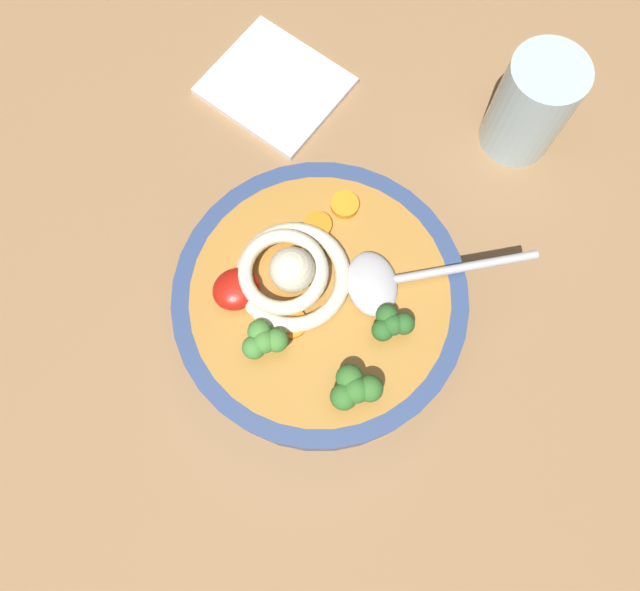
{
  "coord_description": "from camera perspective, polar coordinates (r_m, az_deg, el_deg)",
  "views": [
    {
      "loc": [
        9.05,
        14.96,
        60.58
      ],
      "look_at": [
        2.14,
        1.93,
        9.95
      ],
      "focal_mm": 33.5,
      "sensor_mm": 36.0,
      "label": 1
    }
  ],
  "objects": [
    {
      "name": "carrot_slice_near_spoon",
      "position": [
        0.55,
        2.38,
        8.65
      ],
      "size": [
        2.6,
        2.6,
        0.74
      ],
      "primitive_type": "cylinder",
      "color": "orange",
      "rests_on": "soup_bowl"
    },
    {
      "name": "soup_bowl",
      "position": [
        0.56,
        -0.0,
        -0.92
      ],
      "size": [
        26.42,
        26.42,
        6.64
      ],
      "color": "#334775",
      "rests_on": "table_slab"
    },
    {
      "name": "folded_napkin",
      "position": [
        0.7,
        -4.29,
        19.34
      ],
      "size": [
        17.0,
        17.81,
        0.8
      ],
      "primitive_type": "cube",
      "rotation": [
        0.0,
        0.0,
        0.44
      ],
      "color": "white",
      "rests_on": "table_slab"
    },
    {
      "name": "broccoli_floret_rear",
      "position": [
        0.51,
        6.85,
        -2.68
      ],
      "size": [
        3.72,
        3.2,
        2.94
      ],
      "color": "#7A9E60",
      "rests_on": "soup_bowl"
    },
    {
      "name": "broccoli_floret_beside_noodles",
      "position": [
        0.5,
        -5.4,
        -4.28
      ],
      "size": [
        3.94,
        3.39,
        3.12
      ],
      "color": "#7A9E60",
      "rests_on": "soup_bowl"
    },
    {
      "name": "drinking_glass",
      "position": [
        0.66,
        19.53,
        16.68
      ],
      "size": [
        7.57,
        7.57,
        11.35
      ],
      "primitive_type": "cylinder",
      "color": "silver",
      "rests_on": "table_slab"
    },
    {
      "name": "carrot_slice_front",
      "position": [
        0.54,
        -2.33,
        4.04
      ],
      "size": [
        2.52,
        2.52,
        0.65
      ],
      "primitive_type": "cylinder",
      "color": "orange",
      "rests_on": "soup_bowl"
    },
    {
      "name": "soup_spoon",
      "position": [
        0.53,
        6.45,
        1.39
      ],
      "size": [
        17.43,
        8.39,
        1.6
      ],
      "rotation": [
        0.0,
        0.0,
        2.84
      ],
      "color": "#B7B7BC",
      "rests_on": "soup_bowl"
    },
    {
      "name": "carrot_slice_extra_b",
      "position": [
        0.52,
        -2.75,
        -2.64
      ],
      "size": [
        2.74,
        2.74,
        0.52
      ],
      "primitive_type": "cylinder",
      "color": "orange",
      "rests_on": "soup_bowl"
    },
    {
      "name": "carrot_slice_extra_a",
      "position": [
        0.55,
        -0.21,
        6.72
      ],
      "size": [
        2.56,
        2.56,
        0.68
      ],
      "primitive_type": "cylinder",
      "color": "orange",
      "rests_on": "soup_bowl"
    },
    {
      "name": "chili_sauce_dollop",
      "position": [
        0.52,
        -8.01,
        0.62
      ],
      "size": [
        4.21,
        3.79,
        1.89
      ],
      "primitive_type": "ellipsoid",
      "color": "#B2190F",
      "rests_on": "soup_bowl"
    },
    {
      "name": "noodle_pile",
      "position": [
        0.52,
        -2.87,
        2.11
      ],
      "size": [
        11.24,
        11.02,
        4.52
      ],
      "color": "beige",
      "rests_on": "soup_bowl"
    },
    {
      "name": "table_slab",
      "position": [
        0.61,
        0.92,
        0.26
      ],
      "size": [
        110.6,
        110.6,
        3.31
      ],
      "primitive_type": "cube",
      "color": "#936D47",
      "rests_on": "ground"
    },
    {
      "name": "broccoli_floret_left",
      "position": [
        0.49,
        3.34,
        -8.83
      ],
      "size": [
        4.41,
        3.79,
        3.49
      ],
      "color": "#7A9E60",
      "rests_on": "soup_bowl"
    }
  ]
}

